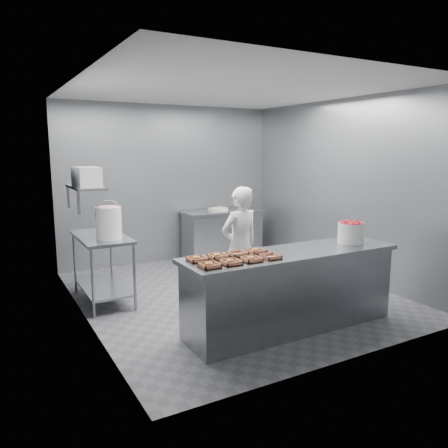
{
  "coord_description": "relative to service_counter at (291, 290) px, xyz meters",
  "views": [
    {
      "loc": [
        -2.98,
        -5.13,
        2.04
      ],
      "look_at": [
        -0.23,
        -0.2,
        1.06
      ],
      "focal_mm": 35.0,
      "sensor_mm": 36.0,
      "label": 1
    }
  ],
  "objects": [
    {
      "name": "tray_5",
      "position": [
        -0.87,
        0.14,
        0.47
      ],
      "size": [
        0.19,
        0.18,
        0.06
      ],
      "color": "tan",
      "rests_on": "service_counter"
    },
    {
      "name": "wall_left",
      "position": [
        -2.0,
        1.35,
        0.95
      ],
      "size": [
        0.04,
        4.5,
        2.8
      ],
      "primitive_type": "cube",
      "color": "slate",
      "rests_on": "ground"
    },
    {
      "name": "prep_table",
      "position": [
        -1.65,
        1.95,
        0.14
      ],
      "size": [
        0.6,
        1.2,
        0.9
      ],
      "color": "slate",
      "rests_on": "ground"
    },
    {
      "name": "wall_shelf",
      "position": [
        -1.82,
        1.95,
        1.1
      ],
      "size": [
        0.35,
        0.9,
        0.03
      ],
      "primitive_type": "cube",
      "color": "slate",
      "rests_on": "wall_left"
    },
    {
      "name": "rag",
      "position": [
        -1.51,
        2.39,
        0.46
      ],
      "size": [
        0.15,
        0.13,
        0.02
      ],
      "primitive_type": "cube",
      "rotation": [
        0.0,
        0.0,
        0.08
      ],
      "color": "#CCB28C",
      "rests_on": "prep_table"
    },
    {
      "name": "tray_0",
      "position": [
        -1.11,
        -0.14,
        0.47
      ],
      "size": [
        0.19,
        0.18,
        0.06
      ],
      "color": "tan",
      "rests_on": "service_counter"
    },
    {
      "name": "appliance",
      "position": [
        -1.82,
        1.84,
        1.23
      ],
      "size": [
        0.33,
        0.37,
        0.25
      ],
      "primitive_type": "cube",
      "rotation": [
        0.0,
        0.0,
        0.15
      ],
      "color": "gray",
      "rests_on": "wall_shelf"
    },
    {
      "name": "tray_4",
      "position": [
        -1.11,
        0.14,
        0.47
      ],
      "size": [
        0.19,
        0.18,
        0.06
      ],
      "color": "tan",
      "rests_on": "service_counter"
    },
    {
      "name": "worker",
      "position": [
        -0.08,
        1.0,
        0.32
      ],
      "size": [
        0.62,
        0.45,
        1.56
      ],
      "primitive_type": "imported",
      "rotation": [
        0.0,
        0.0,
        3.29
      ],
      "color": "silver",
      "rests_on": "ground"
    },
    {
      "name": "tray_1",
      "position": [
        -0.87,
        -0.14,
        0.47
      ],
      "size": [
        0.19,
        0.18,
        0.06
      ],
      "color": "tan",
      "rests_on": "service_counter"
    },
    {
      "name": "wall_right",
      "position": [
        2.0,
        1.35,
        0.95
      ],
      "size": [
        0.04,
        4.5,
        2.8
      ],
      "primitive_type": "cube",
      "color": "slate",
      "rests_on": "ground"
    },
    {
      "name": "bucket_lid",
      "position": [
        -1.51,
        2.19,
        0.46
      ],
      "size": [
        0.39,
        0.39,
        0.02
      ],
      "primitive_type": "cylinder",
      "rotation": [
        0.0,
        0.0,
        0.36
      ],
      "color": "silver",
      "rests_on": "prep_table"
    },
    {
      "name": "wall_back",
      "position": [
        0.0,
        3.6,
        0.95
      ],
      "size": [
        4.0,
        0.04,
        2.8
      ],
      "primitive_type": "cube",
      "color": "slate",
      "rests_on": "ground"
    },
    {
      "name": "tray_3",
      "position": [
        -0.39,
        -0.14,
        0.47
      ],
      "size": [
        0.19,
        0.18,
        0.04
      ],
      "color": "tan",
      "rests_on": "service_counter"
    },
    {
      "name": "tray_7",
      "position": [
        -0.39,
        0.14,
        0.47
      ],
      "size": [
        0.19,
        0.18,
        0.06
      ],
      "color": "tan",
      "rests_on": "service_counter"
    },
    {
      "name": "tray_6",
      "position": [
        -0.63,
        0.14,
        0.47
      ],
      "size": [
        0.19,
        0.18,
        0.04
      ],
      "color": "tan",
      "rests_on": "service_counter"
    },
    {
      "name": "strawberry_tub",
      "position": [
        0.9,
        0.01,
        0.59
      ],
      "size": [
        0.31,
        0.31,
        0.26
      ],
      "color": "silver",
      "rests_on": "service_counter"
    },
    {
      "name": "paper_stack",
      "position": [
        0.81,
        3.25,
        0.48
      ],
      "size": [
        0.34,
        0.27,
        0.06
      ],
      "primitive_type": "cube",
      "rotation": [
        0.0,
        0.0,
        0.19
      ],
      "color": "silver",
      "rests_on": "back_counter"
    },
    {
      "name": "tray_2",
      "position": [
        -0.63,
        -0.14,
        0.47
      ],
      "size": [
        0.19,
        0.18,
        0.06
      ],
      "color": "tan",
      "rests_on": "service_counter"
    },
    {
      "name": "ceiling",
      "position": [
        0.0,
        1.35,
        2.35
      ],
      "size": [
        4.5,
        4.5,
        0.0
      ],
      "primitive_type": "plane",
      "rotation": [
        3.14,
        0.0,
        0.0
      ],
      "color": "white",
      "rests_on": "wall_back"
    },
    {
      "name": "back_counter",
      "position": [
        0.9,
        3.25,
        -0.0
      ],
      "size": [
        1.5,
        0.6,
        0.9
      ],
      "color": "slate",
      "rests_on": "ground"
    },
    {
      "name": "service_counter",
      "position": [
        0.0,
        0.0,
        0.0
      ],
      "size": [
        2.6,
        0.7,
        0.9
      ],
      "color": "slate",
      "rests_on": "ground"
    },
    {
      "name": "floor",
      "position": [
        0.0,
        1.35,
        -0.45
      ],
      "size": [
        4.5,
        4.5,
        0.0
      ],
      "primitive_type": "plane",
      "color": "#4C4C51",
      "rests_on": "ground"
    },
    {
      "name": "glaze_bucket",
      "position": [
        -1.61,
        1.7,
        0.66
      ],
      "size": [
        0.34,
        0.32,
        0.5
      ],
      "color": "silver",
      "rests_on": "prep_table"
    }
  ]
}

